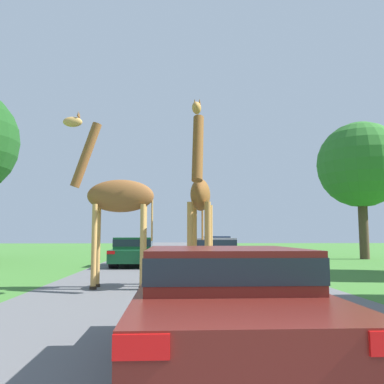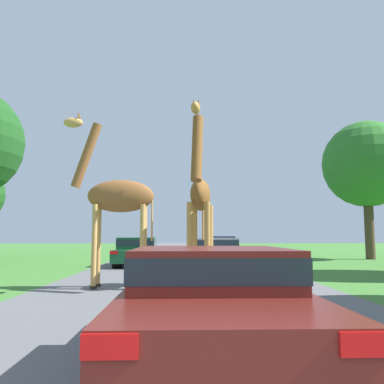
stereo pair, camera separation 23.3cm
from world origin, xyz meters
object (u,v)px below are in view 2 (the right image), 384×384
object	(u,v)px
giraffe_near_road	(200,199)
car_far_ahead	(137,251)
car_queue_left	(221,246)
tree_right_cluster	(366,165)
giraffe_companion	(116,198)
car_lead_maroon	(211,302)
car_queue_right	(216,254)

from	to	relation	value
giraffe_near_road	car_far_ahead	world-z (taller)	giraffe_near_road
car_queue_left	tree_right_cluster	size ratio (longest dim) A/B	0.51
giraffe_companion	tree_right_cluster	size ratio (longest dim) A/B	0.58
giraffe_near_road	tree_right_cluster	xyz separation A→B (m)	(11.42, 13.63, 3.48)
giraffe_companion	car_lead_maroon	xyz separation A→B (m)	(2.16, -7.09, -1.83)
car_queue_right	car_far_ahead	xyz separation A→B (m)	(-3.54, 3.53, -0.01)
tree_right_cluster	car_queue_right	bearing A→B (deg)	-140.04
car_queue_right	car_far_ahead	distance (m)	4.99
car_queue_right	tree_right_cluster	bearing A→B (deg)	39.96
car_queue_right	tree_right_cluster	xyz separation A→B (m)	(10.53, 8.82, 5.27)
giraffe_near_road	car_far_ahead	xyz separation A→B (m)	(-2.64, 8.33, -1.81)
giraffe_near_road	tree_right_cluster	world-z (taller)	tree_right_cluster
giraffe_companion	car_queue_right	bearing A→B (deg)	-34.40
car_queue_right	car_queue_left	size ratio (longest dim) A/B	0.94
giraffe_companion	car_lead_maroon	world-z (taller)	giraffe_companion
car_queue_right	car_far_ahead	world-z (taller)	car_far_ahead
giraffe_near_road	giraffe_companion	xyz separation A→B (m)	(-2.42, 0.05, 0.03)
giraffe_companion	giraffe_near_road	bearing A→B (deg)	-90.72
car_queue_right	giraffe_near_road	bearing A→B (deg)	-100.54
car_far_ahead	car_queue_right	bearing A→B (deg)	-44.93
car_lead_maroon	tree_right_cluster	xyz separation A→B (m)	(11.68, 20.66, 5.28)
giraffe_near_road	giraffe_companion	distance (m)	2.42
giraffe_near_road	car_queue_left	world-z (taller)	giraffe_near_road
giraffe_companion	car_queue_right	xyz separation A→B (m)	(3.31, 4.76, -1.82)
car_queue_right	car_queue_left	world-z (taller)	car_queue_left
car_far_ahead	tree_right_cluster	distance (m)	15.93
car_lead_maroon	car_queue_right	xyz separation A→B (m)	(1.15, 11.84, 0.01)
car_lead_maroon	car_queue_left	distance (m)	24.10
car_queue_right	car_far_ahead	size ratio (longest dim) A/B	1.03
giraffe_near_road	car_queue_left	bearing A→B (deg)	-89.80
car_lead_maroon	giraffe_near_road	bearing A→B (deg)	87.92
car_lead_maroon	tree_right_cluster	size ratio (longest dim) A/B	0.50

